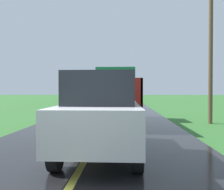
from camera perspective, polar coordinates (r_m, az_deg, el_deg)
The scene contains 3 objects.
banana_truck_near at distance 12.35m, azimuth 0.87°, elevation 0.38°, with size 2.38×5.82×2.80m.
utility_pole_roadside at distance 12.85m, azimuth 22.60°, elevation 12.06°, with size 2.30×0.20×7.52m.
following_car at distance 5.67m, azimuth -2.37°, elevation -4.36°, with size 1.74×4.10×1.92m.
Camera 1 is at (0.86, -3.34, 1.59)m, focal length 38.13 mm.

